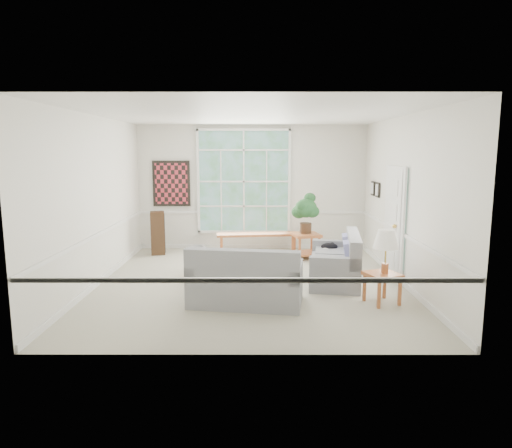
{
  "coord_description": "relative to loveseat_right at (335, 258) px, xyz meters",
  "views": [
    {
      "loc": [
        0.12,
        -8.06,
        2.37
      ],
      "look_at": [
        0.1,
        0.2,
        1.05
      ],
      "focal_mm": 32.0,
      "sensor_mm": 36.0,
      "label": 1
    }
  ],
  "objects": [
    {
      "name": "floor",
      "position": [
        -1.54,
        -0.07,
        -0.45
      ],
      "size": [
        5.5,
        6.0,
        0.01
      ],
      "primitive_type": "cube",
      "color": "#A5A18D",
      "rests_on": "ground"
    },
    {
      "name": "ceiling",
      "position": [
        -1.54,
        -0.07,
        2.55
      ],
      "size": [
        5.5,
        6.0,
        0.02
      ],
      "primitive_type": "cube",
      "color": "white",
      "rests_on": "ground"
    },
    {
      "name": "wall_back",
      "position": [
        -1.54,
        2.93,
        1.05
      ],
      "size": [
        5.5,
        0.02,
        3.0
      ],
      "primitive_type": "cube",
      "color": "silver",
      "rests_on": "ground"
    },
    {
      "name": "wall_front",
      "position": [
        -1.54,
        -3.07,
        1.05
      ],
      "size": [
        5.5,
        0.02,
        3.0
      ],
      "primitive_type": "cube",
      "color": "silver",
      "rests_on": "ground"
    },
    {
      "name": "wall_left",
      "position": [
        -4.29,
        -0.07,
        1.05
      ],
      "size": [
        0.02,
        6.0,
        3.0
      ],
      "primitive_type": "cube",
      "color": "silver",
      "rests_on": "ground"
    },
    {
      "name": "wall_right",
      "position": [
        1.21,
        -0.07,
        1.05
      ],
      "size": [
        0.02,
        6.0,
        3.0
      ],
      "primitive_type": "cube",
      "color": "silver",
      "rests_on": "ground"
    },
    {
      "name": "window_back",
      "position": [
        -1.74,
        2.89,
        1.2
      ],
      "size": [
        2.3,
        0.08,
        2.4
      ],
      "primitive_type": "cube",
      "color": "white",
      "rests_on": "wall_back"
    },
    {
      "name": "entry_door",
      "position": [
        1.17,
        0.53,
        0.6
      ],
      "size": [
        0.08,
        0.9,
        2.1
      ],
      "primitive_type": "cube",
      "color": "white",
      "rests_on": "floor"
    },
    {
      "name": "door_sidelight",
      "position": [
        1.17,
        -0.1,
        0.7
      ],
      "size": [
        0.08,
        0.26,
        1.9
      ],
      "primitive_type": "cube",
      "color": "white",
      "rests_on": "wall_right"
    },
    {
      "name": "wall_art",
      "position": [
        -3.49,
        2.88,
        1.15
      ],
      "size": [
        0.9,
        0.06,
        1.1
      ],
      "primitive_type": "cube",
      "color": "maroon",
      "rests_on": "wall_back"
    },
    {
      "name": "wall_frame_near",
      "position": [
        1.17,
        1.68,
        1.1
      ],
      "size": [
        0.04,
        0.26,
        0.32
      ],
      "primitive_type": "cube",
      "color": "black",
      "rests_on": "wall_right"
    },
    {
      "name": "wall_frame_far",
      "position": [
        1.17,
        2.08,
        1.1
      ],
      "size": [
        0.04,
        0.26,
        0.32
      ],
      "primitive_type": "cube",
      "color": "black",
      "rests_on": "wall_right"
    },
    {
      "name": "loveseat_right",
      "position": [
        0.0,
        0.0,
        0.0
      ],
      "size": [
        1.11,
        1.77,
        0.9
      ],
      "primitive_type": "cube",
      "rotation": [
        0.0,
        0.0,
        -0.15
      ],
      "color": "gray",
      "rests_on": "floor"
    },
    {
      "name": "loveseat_front",
      "position": [
        -1.59,
        -1.23,
        0.02
      ],
      "size": [
        1.84,
        1.14,
        0.93
      ],
      "primitive_type": "cube",
      "rotation": [
        0.0,
        0.0,
        -0.15
      ],
      "color": "gray",
      "rests_on": "floor"
    },
    {
      "name": "coffee_table",
      "position": [
        -2.15,
        0.35,
        -0.23
      ],
      "size": [
        1.16,
        0.64,
        0.43
      ],
      "primitive_type": "cube",
      "rotation": [
        0.0,
        0.0,
        -0.01
      ],
      "color": "#AD5C30",
      "rests_on": "floor"
    },
    {
      "name": "pewter_bowl",
      "position": [
        -2.18,
        0.42,
        0.02
      ],
      "size": [
        0.29,
        0.29,
        0.07
      ],
      "primitive_type": "imported",
      "rotation": [
        0.0,
        0.0,
        -0.05
      ],
      "color": "#99999D",
      "rests_on": "coffee_table"
    },
    {
      "name": "window_bench",
      "position": [
        -1.4,
        2.46,
        -0.22
      ],
      "size": [
        1.96,
        0.58,
        0.45
      ],
      "primitive_type": "cube",
      "rotation": [
        0.0,
        0.0,
        0.11
      ],
      "color": "#AD5C30",
      "rests_on": "floor"
    },
    {
      "name": "end_table",
      "position": [
        -0.33,
        1.83,
        -0.17
      ],
      "size": [
        0.69,
        0.69,
        0.57
      ],
      "primitive_type": "cube",
      "rotation": [
        0.0,
        0.0,
        0.25
      ],
      "color": "#AD5C30",
      "rests_on": "floor"
    },
    {
      "name": "houseplant",
      "position": [
        -0.34,
        1.88,
        0.57
      ],
      "size": [
        0.54,
        0.54,
        0.91
      ],
      "primitive_type": null,
      "rotation": [
        0.0,
        0.0,
        -0.01
      ],
      "color": "#225027",
      "rests_on": "end_table"
    },
    {
      "name": "side_table",
      "position": [
        0.54,
        -1.22,
        -0.2
      ],
      "size": [
        0.62,
        0.62,
        0.49
      ],
      "primitive_type": "cube",
      "rotation": [
        0.0,
        0.0,
        0.37
      ],
      "color": "#AD5C30",
      "rests_on": "floor"
    },
    {
      "name": "table_lamp",
      "position": [
        0.58,
        -1.22,
        0.38
      ],
      "size": [
        0.42,
        0.42,
        0.68
      ],
      "primitive_type": null,
      "rotation": [
        0.0,
        0.0,
        -0.05
      ],
      "color": "white",
      "rests_on": "side_table"
    },
    {
      "name": "pet_bed",
      "position": [
        -2.85,
        2.51,
        -0.39
      ],
      "size": [
        0.53,
        0.53,
        0.13
      ],
      "primitive_type": "cylinder",
      "rotation": [
        0.0,
        0.0,
        0.26
      ],
      "color": "gray",
      "rests_on": "floor"
    },
    {
      "name": "floor_speaker",
      "position": [
        -3.72,
        2.22,
        0.05
      ],
      "size": [
        0.35,
        0.3,
        1.01
      ],
      "primitive_type": "cube",
      "rotation": [
        0.0,
        0.0,
        0.2
      ],
      "color": "#3A2416",
      "rests_on": "floor"
    },
    {
      "name": "cat",
      "position": [
        -0.01,
        0.59,
        0.09
      ],
      "size": [
        0.4,
        0.37,
        0.15
      ],
      "primitive_type": "ellipsoid",
      "rotation": [
        0.0,
        0.0,
        -0.54
      ],
      "color": "black",
      "rests_on": "loveseat_right"
    }
  ]
}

